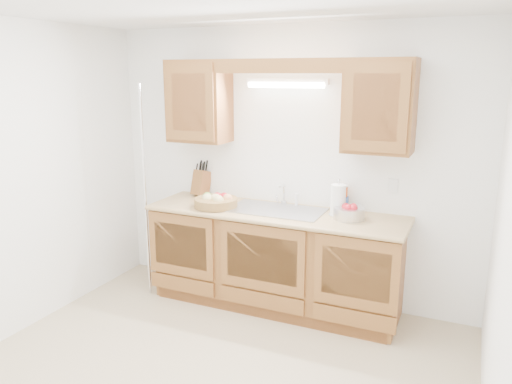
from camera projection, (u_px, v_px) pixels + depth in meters
The scene contains 17 objects.
room at pixel (208, 204), 3.25m from camera, with size 3.52×3.50×2.50m.
base_cabinets at pixel (275, 259), 4.51m from camera, with size 2.20×0.60×0.86m, color brown.
countertop at pixel (275, 213), 4.39m from camera, with size 2.30×0.63×0.04m, color tan.
upper_cabinet_left at pixel (199, 101), 4.63m from camera, with size 0.55×0.33×0.75m, color brown.
upper_cabinet_right at pixel (380, 106), 3.98m from camera, with size 0.55×0.33×0.75m, color brown.
valance at pixel (277, 66), 4.10m from camera, with size 2.20×0.05×0.12m, color brown.
fluorescent_fixture at pixel (286, 83), 4.34m from camera, with size 0.76×0.08×0.08m.
sink at pixel (276, 218), 4.42m from camera, with size 0.84×0.46×0.36m.
wire_shelf_pole at pixel (145, 193), 4.62m from camera, with size 0.03×0.03×2.00m, color silver.
outlet_plate at pixel (393, 186), 4.22m from camera, with size 0.08×0.01×0.12m, color white.
fruit_basket at pixel (216, 201), 4.51m from camera, with size 0.49×0.49×0.12m.
knife_block at pixel (201, 182), 4.93m from camera, with size 0.16×0.22×0.36m.
orange_canister at pixel (343, 198), 4.36m from camera, with size 0.09×0.09×0.23m.
soap_bottle at pixel (342, 201), 4.35m from camera, with size 0.09×0.09×0.20m, color blue.
sponge at pixel (343, 210), 4.40m from camera, with size 0.11×0.08×0.02m.
paper_towel at pixel (338, 200), 4.21m from camera, with size 0.16×0.16×0.32m.
apple_bowl at pixel (349, 212), 4.13m from camera, with size 0.28×0.28×0.13m.
Camera 1 is at (1.57, -2.74, 2.09)m, focal length 35.00 mm.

